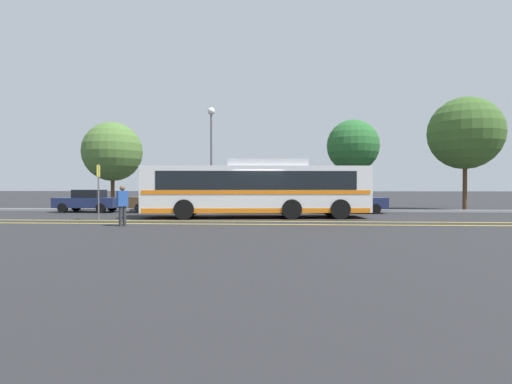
% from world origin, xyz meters
% --- Properties ---
extents(ground_plane, '(220.00, 220.00, 0.00)m').
position_xyz_m(ground_plane, '(0.00, 0.00, 0.00)').
color(ground_plane, '#262628').
extents(lane_strip_0, '(31.61, 0.20, 0.01)m').
position_xyz_m(lane_strip_0, '(-0.19, -1.90, 0.00)').
color(lane_strip_0, gold).
rests_on(lane_strip_0, ground_plane).
extents(lane_strip_1, '(31.61, 0.20, 0.01)m').
position_xyz_m(lane_strip_1, '(-0.19, -3.41, 0.00)').
color(lane_strip_1, gold).
rests_on(lane_strip_1, ground_plane).
extents(curb_strip, '(39.61, 0.36, 0.15)m').
position_xyz_m(curb_strip, '(-0.19, 5.31, 0.07)').
color(curb_strip, '#99999E').
rests_on(curb_strip, ground_plane).
extents(transit_bus, '(12.08, 3.55, 3.05)m').
position_xyz_m(transit_bus, '(-0.17, 0.30, 1.54)').
color(transit_bus, silver).
rests_on(transit_bus, ground_plane).
extents(parked_car_0, '(3.98, 1.83, 1.43)m').
position_xyz_m(parked_car_0, '(-11.12, 4.05, 0.72)').
color(parked_car_0, navy).
rests_on(parked_car_0, ground_plane).
extents(parked_car_1, '(4.00, 2.14, 1.52)m').
position_xyz_m(parked_car_1, '(-6.33, 4.29, 0.76)').
color(parked_car_1, '#4C3823').
rests_on(parked_car_1, ground_plane).
extents(parked_car_2, '(4.89, 2.01, 1.53)m').
position_xyz_m(parked_car_2, '(-0.31, 4.30, 0.77)').
color(parked_car_2, maroon).
rests_on(parked_car_2, ground_plane).
extents(parked_car_3, '(4.12, 2.03, 1.45)m').
position_xyz_m(parked_car_3, '(5.46, 4.38, 0.73)').
color(parked_car_3, navy).
rests_on(parked_car_3, ground_plane).
extents(pedestrian_0, '(0.46, 0.45, 1.68)m').
position_xyz_m(pedestrian_0, '(-5.45, -4.49, 0.96)').
color(pedestrian_0, '#2D2D33').
rests_on(pedestrian_0, ground_plane).
extents(bus_stop_sign, '(0.07, 0.40, 2.72)m').
position_xyz_m(bus_stop_sign, '(-7.70, -1.85, 1.71)').
color(bus_stop_sign, '#59595E').
rests_on(bus_stop_sign, ground_plane).
extents(street_lamp, '(0.51, 0.51, 7.05)m').
position_xyz_m(street_lamp, '(-3.64, 6.52, 5.06)').
color(street_lamp, '#59595E').
rests_on(street_lamp, ground_plane).
extents(tree_0, '(3.71, 3.71, 6.39)m').
position_xyz_m(tree_0, '(6.25, 8.17, 4.52)').
color(tree_0, '#513823').
rests_on(tree_0, ground_plane).
extents(tree_1, '(4.34, 4.34, 6.37)m').
position_xyz_m(tree_1, '(-11.29, 8.14, 4.19)').
color(tree_1, '#513823').
rests_on(tree_1, ground_plane).
extents(tree_2, '(4.84, 4.84, 7.65)m').
position_xyz_m(tree_2, '(13.51, 7.04, 5.22)').
color(tree_2, '#513823').
rests_on(tree_2, ground_plane).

